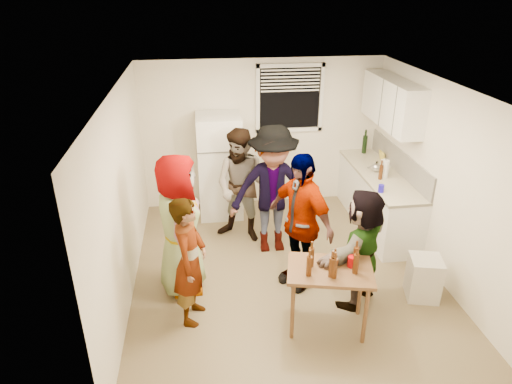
{
  "coord_description": "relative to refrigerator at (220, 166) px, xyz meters",
  "views": [
    {
      "loc": [
        -1.05,
        -5.06,
        3.62
      ],
      "look_at": [
        -0.37,
        0.18,
        1.15
      ],
      "focal_mm": 32.0,
      "sensor_mm": 36.0,
      "label": 1
    }
  ],
  "objects": [
    {
      "name": "room",
      "position": [
        0.75,
        -1.88,
        -0.85
      ],
      "size": [
        4.0,
        4.5,
        2.5
      ],
      "primitive_type": null,
      "color": "white",
      "rests_on": "ground"
    },
    {
      "name": "window",
      "position": [
        1.2,
        0.33,
        1.0
      ],
      "size": [
        1.12,
        0.1,
        1.06
      ],
      "primitive_type": null,
      "color": "white",
      "rests_on": "room"
    },
    {
      "name": "refrigerator",
      "position": [
        0.0,
        0.0,
        0.0
      ],
      "size": [
        0.7,
        0.7,
        1.7
      ],
      "primitive_type": "cube",
      "color": "white",
      "rests_on": "ground"
    },
    {
      "name": "counter_lower",
      "position": [
        2.45,
        -0.73,
        -0.42
      ],
      "size": [
        0.6,
        2.2,
        0.86
      ],
      "primitive_type": "cube",
      "color": "white",
      "rests_on": "ground"
    },
    {
      "name": "countertop",
      "position": [
        2.45,
        -0.73,
        0.03
      ],
      "size": [
        0.64,
        2.22,
        0.04
      ],
      "primitive_type": "cube",
      "color": "beige",
      "rests_on": "counter_lower"
    },
    {
      "name": "backsplash",
      "position": [
        2.74,
        -0.73,
        0.23
      ],
      "size": [
        0.03,
        2.2,
        0.36
      ],
      "primitive_type": "cube",
      "color": "#B4AFA6",
      "rests_on": "countertop"
    },
    {
      "name": "upper_cabinets",
      "position": [
        2.58,
        -0.53,
        1.1
      ],
      "size": [
        0.34,
        1.6,
        0.7
      ],
      "primitive_type": "cube",
      "color": "white",
      "rests_on": "room"
    },
    {
      "name": "kettle",
      "position": [
        2.4,
        -0.66,
        0.05
      ],
      "size": [
        0.24,
        0.21,
        0.18
      ],
      "primitive_type": null,
      "rotation": [
        0.0,
        0.0,
        0.16
      ],
      "color": "silver",
      "rests_on": "countertop"
    },
    {
      "name": "paper_towel",
      "position": [
        2.43,
        -0.89,
        0.05
      ],
      "size": [
        0.13,
        0.13,
        0.27
      ],
      "primitive_type": "cylinder",
      "color": "white",
      "rests_on": "countertop"
    },
    {
      "name": "wine_bottle",
      "position": [
        2.5,
        0.17,
        0.05
      ],
      "size": [
        0.08,
        0.08,
        0.31
      ],
      "primitive_type": "cylinder",
      "color": "black",
      "rests_on": "countertop"
    },
    {
      "name": "beer_bottle_counter",
      "position": [
        2.35,
        -0.96,
        0.05
      ],
      "size": [
        0.06,
        0.06,
        0.22
      ],
      "primitive_type": "cylinder",
      "color": "#47230C",
      "rests_on": "countertop"
    },
    {
      "name": "blue_cup",
      "position": [
        2.19,
        -1.4,
        0.05
      ],
      "size": [
        0.08,
        0.08,
        0.11
      ],
      "primitive_type": "cylinder",
      "color": "#1F14C8",
      "rests_on": "countertop"
    },
    {
      "name": "picture_frame",
      "position": [
        2.67,
        -0.21,
        0.13
      ],
      "size": [
        0.02,
        0.18,
        0.15
      ],
      "primitive_type": "cube",
      "color": "yellow",
      "rests_on": "countertop"
    },
    {
      "name": "trash_bin",
      "position": [
        2.35,
        -2.6,
        -0.6
      ],
      "size": [
        0.45,
        0.45,
        0.55
      ],
      "primitive_type": "cube",
      "rotation": [
        0.0,
        0.0,
        -0.24
      ],
      "color": "beige",
      "rests_on": "ground"
    },
    {
      "name": "serving_table",
      "position": [
        1.02,
        -2.96,
        -0.85
      ],
      "size": [
        1.03,
        0.8,
        0.78
      ],
      "primitive_type": null,
      "rotation": [
        0.0,
        0.0,
        -0.22
      ],
      "color": "brown",
      "rests_on": "ground"
    },
    {
      "name": "beer_bottle_table",
      "position": [
        1.05,
        -3.0,
        -0.07
      ],
      "size": [
        0.05,
        0.05,
        0.2
      ],
      "primitive_type": "cylinder",
      "color": "#47230C",
      "rests_on": "serving_table"
    },
    {
      "name": "red_cup",
      "position": [
        1.27,
        -2.95,
        -0.07
      ],
      "size": [
        0.09,
        0.09,
        0.12
      ],
      "primitive_type": "cylinder",
      "color": "#BA0507",
      "rests_on": "serving_table"
    },
    {
      "name": "guest_grey",
      "position": [
        -0.6,
        -2.02,
        -0.85
      ],
      "size": [
        1.85,
        0.94,
        0.58
      ],
      "primitive_type": "imported",
      "rotation": [
        0.0,
        0.0,
        1.6
      ],
      "color": "gray",
      "rests_on": "ground"
    },
    {
      "name": "guest_stripe",
      "position": [
        -0.48,
        -2.62,
        -0.85
      ],
      "size": [
        1.64,
        0.92,
        0.37
      ],
      "primitive_type": "imported",
      "rotation": [
        0.0,
        0.0,
        1.33
      ],
      "color": "#141933",
      "rests_on": "ground"
    },
    {
      "name": "guest_back_left",
      "position": [
        0.28,
        -0.88,
        -0.85
      ],
      "size": [
        1.54,
        1.92,
        0.65
      ],
      "primitive_type": "imported",
      "rotation": [
        0.0,
        0.0,
        -0.48
      ],
      "color": "brown",
      "rests_on": "ground"
    },
    {
      "name": "guest_back_right",
      "position": [
        0.67,
        -1.23,
        -0.85
      ],
      "size": [
        1.22,
        1.89,
        0.7
      ],
      "primitive_type": "imported",
      "rotation": [
        0.0,
        0.0,
        0.0
      ],
      "color": "#404045",
      "rests_on": "ground"
    },
    {
      "name": "guest_black",
      "position": [
        0.88,
        -2.09,
        -0.85
      ],
      "size": [
        2.09,
        1.85,
        0.44
      ],
      "primitive_type": "imported",
      "rotation": [
        0.0,
        0.0,
        -1.01
      ],
      "color": "black",
      "rests_on": "ground"
    },
    {
      "name": "guest_orange",
      "position": [
        1.52,
        -2.56,
        -0.85
      ],
      "size": [
        2.04,
        2.04,
        0.44
      ],
      "primitive_type": "imported",
      "rotation": [
        0.0,
        0.0,
        3.91
      ],
      "color": "tan",
      "rests_on": "ground"
    }
  ]
}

